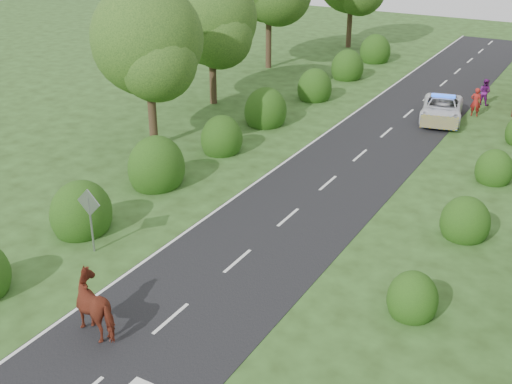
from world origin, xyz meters
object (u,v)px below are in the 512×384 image
Objects in this scene: police_van at (442,108)px; pedestrian_purple at (484,92)px; road_sign at (90,211)px; pedestrian_red at (476,102)px; cow at (100,308)px.

police_van is 3.20× the size of pedestrian_purple.
road_sign is 1.48× the size of pedestrian_red.
road_sign is 1.16× the size of cow.
police_van is 4.61m from pedestrian_purple.
road_sign is 1.53× the size of pedestrian_purple.
cow reaches higher than police_van.
police_van is 3.09× the size of pedestrian_red.
road_sign is 27.55m from pedestrian_purple.
pedestrian_purple is (1.50, 4.36, 0.14)m from police_van.
pedestrian_red reaches higher than police_van.
pedestrian_purple is (-0.04, 2.63, -0.03)m from pedestrian_red.
pedestrian_purple is (8.49, 26.20, -0.82)m from road_sign.
road_sign is 22.95m from police_van.
pedestrian_purple is at bearing 59.33° from police_van.
police_van is (6.99, 21.84, -0.97)m from road_sign.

